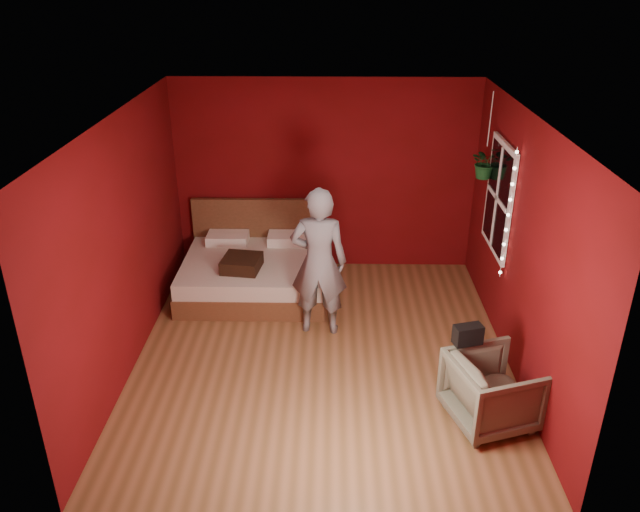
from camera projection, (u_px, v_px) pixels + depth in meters
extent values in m
plane|color=brown|center=(322.00, 353.00, 6.85)|extent=(4.50, 4.50, 0.00)
cube|color=maroon|center=(325.00, 176.00, 8.34)|extent=(4.00, 0.02, 2.60)
cube|color=maroon|center=(317.00, 382.00, 4.26)|extent=(4.00, 0.02, 2.60)
cube|color=maroon|center=(125.00, 244.00, 6.33)|extent=(0.02, 4.50, 2.60)
cube|color=maroon|center=(522.00, 247.00, 6.26)|extent=(0.02, 4.50, 2.60)
cube|color=white|center=(323.00, 116.00, 5.74)|extent=(4.00, 4.50, 0.02)
cube|color=white|center=(499.00, 198.00, 6.99)|extent=(0.04, 0.97, 1.27)
cube|color=black|center=(498.00, 198.00, 6.99)|extent=(0.02, 0.85, 1.15)
cube|color=white|center=(497.00, 198.00, 6.99)|extent=(0.03, 0.05, 1.15)
cube|color=white|center=(497.00, 198.00, 6.99)|extent=(0.03, 0.85, 0.05)
cylinder|color=silver|center=(508.00, 215.00, 6.52)|extent=(0.01, 0.01, 1.45)
sphere|color=#FFF2CC|center=(500.00, 272.00, 6.81)|extent=(0.04, 0.04, 0.04)
sphere|color=#FFF2CC|center=(502.00, 258.00, 6.74)|extent=(0.04, 0.04, 0.04)
sphere|color=#FFF2CC|center=(504.00, 244.00, 6.66)|extent=(0.04, 0.04, 0.04)
sphere|color=#FFF2CC|center=(506.00, 230.00, 6.59)|extent=(0.04, 0.04, 0.04)
sphere|color=#FFF2CC|center=(508.00, 215.00, 6.52)|extent=(0.04, 0.04, 0.04)
sphere|color=#FFF2CC|center=(510.00, 200.00, 6.45)|extent=(0.04, 0.04, 0.04)
sphere|color=#FFF2CC|center=(512.00, 184.00, 6.37)|extent=(0.04, 0.04, 0.04)
sphere|color=#FFF2CC|center=(515.00, 168.00, 6.30)|extent=(0.04, 0.04, 0.04)
sphere|color=#FFF2CC|center=(517.00, 152.00, 6.23)|extent=(0.04, 0.04, 0.04)
cube|color=brown|center=(255.00, 282.00, 8.10)|extent=(1.82, 1.55, 0.26)
cube|color=beige|center=(254.00, 266.00, 8.01)|extent=(1.79, 1.52, 0.20)
cube|color=brown|center=(260.00, 233.00, 8.61)|extent=(1.82, 0.07, 1.00)
cube|color=white|center=(228.00, 238.00, 8.41)|extent=(0.55, 0.35, 0.13)
cube|color=white|center=(288.00, 239.00, 8.40)|extent=(0.55, 0.35, 0.13)
imported|color=slate|center=(319.00, 262.00, 6.93)|extent=(0.66, 0.45, 1.75)
imported|color=#696953|center=(492.00, 391.00, 5.71)|extent=(0.93, 0.92, 0.68)
cube|color=black|center=(468.00, 335.00, 5.77)|extent=(0.29, 0.20, 0.19)
cube|color=black|center=(242.00, 263.00, 7.67)|extent=(0.51, 0.51, 0.16)
cylinder|color=silver|center=(490.00, 119.00, 7.04)|extent=(0.01, 0.01, 0.63)
imported|color=#175122|center=(485.00, 162.00, 7.26)|extent=(0.43, 0.40, 0.38)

